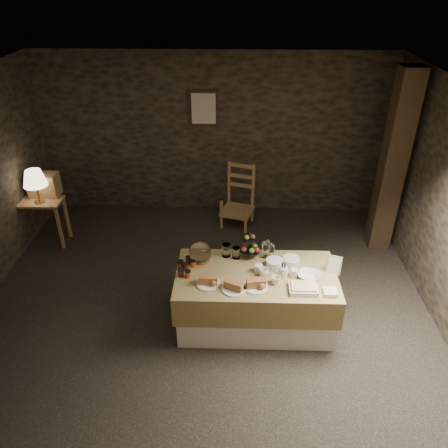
{
  "coord_description": "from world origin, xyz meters",
  "views": [
    {
      "loc": [
        0.36,
        -4.17,
        3.67
      ],
      "look_at": [
        0.23,
        0.2,
        1.04
      ],
      "focal_mm": 35.0,
      "sensor_mm": 36.0,
      "label": 1
    }
  ],
  "objects_px": {
    "console_table": "(40,208)",
    "chair": "(237,198)",
    "buffet_table": "(255,295)",
    "table_lamp": "(34,178)",
    "timber_column": "(393,164)",
    "fruit_stand": "(250,248)",
    "wine_rack": "(44,185)"
  },
  "relations": [
    {
      "from": "chair",
      "to": "table_lamp",
      "type": "bearing_deg",
      "value": -148.46
    },
    {
      "from": "table_lamp",
      "to": "timber_column",
      "type": "relative_size",
      "value": 0.19
    },
    {
      "from": "console_table",
      "to": "wine_rack",
      "type": "relative_size",
      "value": 1.69
    },
    {
      "from": "timber_column",
      "to": "buffet_table",
      "type": "bearing_deg",
      "value": -137.63
    },
    {
      "from": "console_table",
      "to": "chair",
      "type": "relative_size",
      "value": 0.91
    },
    {
      "from": "console_table",
      "to": "chair",
      "type": "bearing_deg",
      "value": 13.06
    },
    {
      "from": "table_lamp",
      "to": "timber_column",
      "type": "xyz_separation_m",
      "value": [
        4.96,
        0.14,
        0.21
      ]
    },
    {
      "from": "chair",
      "to": "console_table",
      "type": "bearing_deg",
      "value": -149.63
    },
    {
      "from": "wine_rack",
      "to": "table_lamp",
      "type": "bearing_deg",
      "value": -90.0
    },
    {
      "from": "console_table",
      "to": "fruit_stand",
      "type": "distance_m",
      "value": 3.32
    },
    {
      "from": "buffet_table",
      "to": "table_lamp",
      "type": "bearing_deg",
      "value": 152.54
    },
    {
      "from": "buffet_table",
      "to": "fruit_stand",
      "type": "height_order",
      "value": "fruit_stand"
    },
    {
      "from": "buffet_table",
      "to": "table_lamp",
      "type": "xyz_separation_m",
      "value": [
        -3.06,
        1.59,
        0.68
      ]
    },
    {
      "from": "wine_rack",
      "to": "chair",
      "type": "relative_size",
      "value": 0.54
    },
    {
      "from": "table_lamp",
      "to": "fruit_stand",
      "type": "relative_size",
      "value": 1.5
    },
    {
      "from": "wine_rack",
      "to": "fruit_stand",
      "type": "relative_size",
      "value": 1.26
    },
    {
      "from": "buffet_table",
      "to": "console_table",
      "type": "bearing_deg",
      "value": 152.2
    },
    {
      "from": "table_lamp",
      "to": "chair",
      "type": "height_order",
      "value": "table_lamp"
    },
    {
      "from": "console_table",
      "to": "wine_rack",
      "type": "distance_m",
      "value": 0.35
    },
    {
      "from": "console_table",
      "to": "table_lamp",
      "type": "xyz_separation_m",
      "value": [
        0.05,
        -0.05,
        0.51
      ]
    },
    {
      "from": "table_lamp",
      "to": "wine_rack",
      "type": "distance_m",
      "value": 0.31
    },
    {
      "from": "console_table",
      "to": "table_lamp",
      "type": "height_order",
      "value": "table_lamp"
    },
    {
      "from": "chair",
      "to": "fruit_stand",
      "type": "distance_m",
      "value": 2.03
    },
    {
      "from": "console_table",
      "to": "wine_rack",
      "type": "bearing_deg",
      "value": 74.48
    },
    {
      "from": "chair",
      "to": "wine_rack",
      "type": "bearing_deg",
      "value": -152.9
    },
    {
      "from": "chair",
      "to": "timber_column",
      "type": "distance_m",
      "value": 2.35
    },
    {
      "from": "wine_rack",
      "to": "console_table",
      "type": "bearing_deg",
      "value": -105.52
    },
    {
      "from": "table_lamp",
      "to": "wine_rack",
      "type": "xyz_separation_m",
      "value": [
        0.0,
        0.23,
        -0.21
      ]
    },
    {
      "from": "table_lamp",
      "to": "fruit_stand",
      "type": "bearing_deg",
      "value": -22.88
    },
    {
      "from": "wine_rack",
      "to": "fruit_stand",
      "type": "height_order",
      "value": "wine_rack"
    },
    {
      "from": "table_lamp",
      "to": "timber_column",
      "type": "height_order",
      "value": "timber_column"
    },
    {
      "from": "table_lamp",
      "to": "fruit_stand",
      "type": "xyz_separation_m",
      "value": [
        2.99,
        -1.26,
        -0.25
      ]
    }
  ]
}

